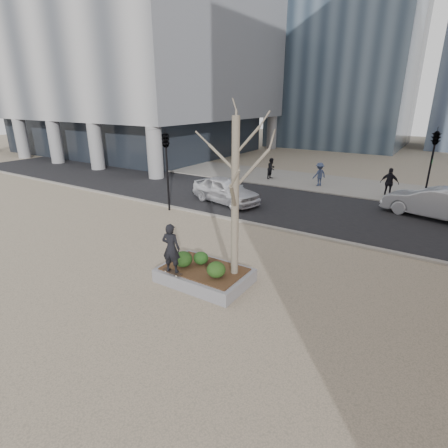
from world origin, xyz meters
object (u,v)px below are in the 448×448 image
Objects in this scene: police_car at (226,190)px; skateboarder at (171,248)px; skateboard at (172,272)px; planter at (205,275)px.

skateboarder is at bearing -143.90° from police_car.
skateboard is 0.46× the size of skateboarder.
police_car is at bearing -81.95° from skateboarder.
police_car is at bearing 118.73° from skateboard.
skateboard is at bearing 180.00° from skateboarder.
skateboarder reaches higher than police_car.
skateboard reaches higher than planter.
police_car is (-4.59, 8.54, 0.57)m from planter.
skateboarder is 10.14m from police_car.
skateboarder reaches higher than skateboard.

